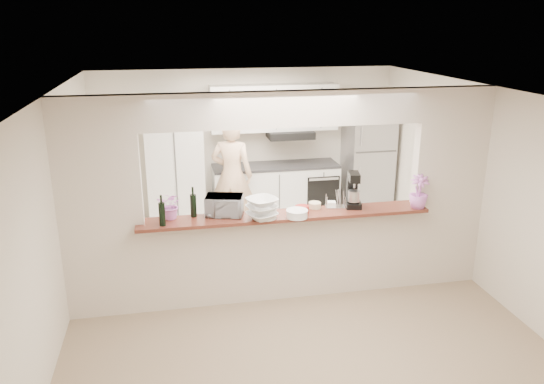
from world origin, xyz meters
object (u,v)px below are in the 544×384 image
object	(u,v)px
stand_mixer	(353,191)
person	(232,176)
toaster_oven	(224,205)
refrigerator	(367,166)

from	to	relation	value
stand_mixer	person	xyz separation A→B (m)	(-1.19, 2.24, -0.38)
stand_mixer	person	distance (m)	2.56
toaster_oven	person	distance (m)	2.30
refrigerator	stand_mixer	xyz separation A→B (m)	(-1.20, -2.59, 0.43)
refrigerator	stand_mixer	bearing A→B (deg)	-114.84
refrigerator	toaster_oven	bearing A→B (deg)	-136.61
refrigerator	stand_mixer	size ratio (longest dim) A/B	4.03
stand_mixer	person	size ratio (longest dim) A/B	0.23
stand_mixer	refrigerator	bearing A→B (deg)	65.16
toaster_oven	stand_mixer	distance (m)	1.55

